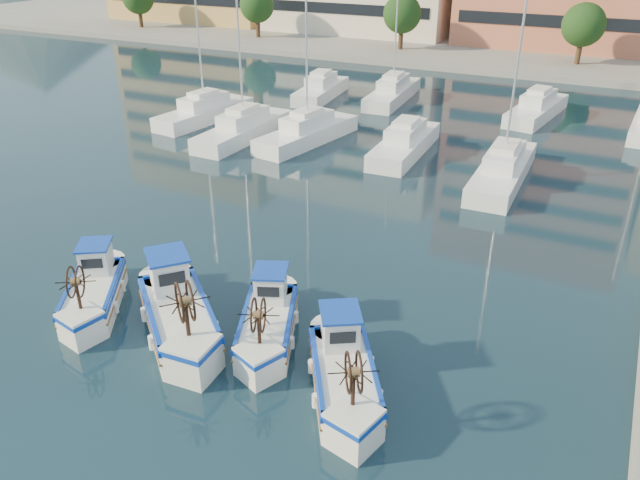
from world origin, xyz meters
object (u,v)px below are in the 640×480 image
Objects in this scene: fishing_boat_b at (178,310)px; fishing_boat_d at (344,370)px; fishing_boat_c at (268,319)px; fishing_boat_a at (94,289)px.

fishing_boat_d is at bearing -50.65° from fishing_boat_b.
fishing_boat_d reaches higher than fishing_boat_c.
fishing_boat_b is at bearing 177.23° from fishing_boat_c.
fishing_boat_b is at bearing -31.92° from fishing_boat_a.
fishing_boat_c is at bearing -27.85° from fishing_boat_b.
fishing_boat_d is (10.03, -0.10, 0.03)m from fishing_boat_a.
fishing_boat_a reaches higher than fishing_boat_c.
fishing_boat_c is at bearing -23.14° from fishing_boat_a.
fishing_boat_d is at bearing -44.69° from fishing_boat_c.
fishing_boat_a is 3.74m from fishing_boat_b.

